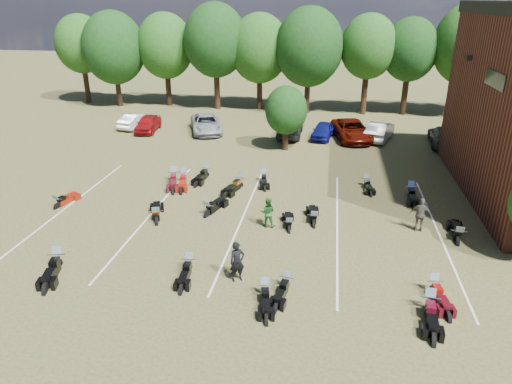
% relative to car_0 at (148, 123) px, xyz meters
% --- Properties ---
extents(ground, '(160.00, 160.00, 0.00)m').
position_rel_car_0_xyz_m(ground, '(14.48, -18.88, -0.71)').
color(ground, brown).
rests_on(ground, ground).
extents(car_0, '(2.09, 4.29, 1.41)m').
position_rel_car_0_xyz_m(car_0, '(0.00, 0.00, 0.00)').
color(car_0, maroon).
rests_on(car_0, ground).
extents(car_1, '(2.20, 4.18, 1.31)m').
position_rel_car_0_xyz_m(car_1, '(-1.52, 0.98, -0.05)').
color(car_1, silver).
rests_on(car_1, ground).
extents(car_2, '(4.21, 5.92, 1.50)m').
position_rel_car_0_xyz_m(car_2, '(5.15, 0.52, 0.04)').
color(car_2, '#959A9D').
rests_on(car_2, ground).
extents(car_3, '(1.99, 4.89, 1.42)m').
position_rel_car_0_xyz_m(car_3, '(12.50, 0.40, 0.00)').
color(car_3, black).
rests_on(car_3, ground).
extents(car_4, '(2.17, 4.07, 1.32)m').
position_rel_car_0_xyz_m(car_4, '(15.26, 0.30, -0.05)').
color(car_4, navy).
rests_on(car_4, ground).
extents(car_5, '(2.89, 4.85, 1.51)m').
position_rel_car_0_xyz_m(car_5, '(19.88, 0.59, 0.05)').
color(car_5, '#9E9E9A').
rests_on(car_5, ground).
extents(car_6, '(3.81, 6.10, 1.57)m').
position_rel_car_0_xyz_m(car_6, '(17.62, 0.34, 0.08)').
color(car_6, '#5F1005').
rests_on(car_6, ground).
extents(car_7, '(2.58, 5.42, 1.53)m').
position_rel_car_0_xyz_m(car_7, '(24.83, -0.18, 0.06)').
color(car_7, '#38393D').
rests_on(car_7, ground).
extents(person_black, '(0.77, 0.69, 1.76)m').
position_rel_car_0_xyz_m(person_black, '(12.38, -21.48, 0.17)').
color(person_black, black).
rests_on(person_black, ground).
extents(person_green, '(0.78, 0.61, 1.60)m').
position_rel_car_0_xyz_m(person_green, '(12.93, -16.46, 0.09)').
color(person_green, '#235D23').
rests_on(person_green, ground).
extents(person_grey, '(1.12, 0.69, 1.78)m').
position_rel_car_0_xyz_m(person_grey, '(20.52, -15.70, 0.19)').
color(person_grey, '#4E4A43').
rests_on(person_grey, ground).
extents(motorcycle_1, '(1.39, 2.56, 1.36)m').
position_rel_car_0_xyz_m(motorcycle_1, '(4.51, -21.81, -0.71)').
color(motorcycle_1, black).
rests_on(motorcycle_1, ground).
extents(motorcycle_2, '(0.86, 2.17, 1.18)m').
position_rel_car_0_xyz_m(motorcycle_2, '(10.19, -21.13, -0.71)').
color(motorcycle_2, black).
rests_on(motorcycle_2, ground).
extents(motorcycle_3, '(0.99, 2.13, 1.14)m').
position_rel_car_0_xyz_m(motorcycle_3, '(14.44, -21.78, -0.71)').
color(motorcycle_3, black).
rests_on(motorcycle_3, ground).
extents(motorcycle_4, '(1.02, 2.16, 1.16)m').
position_rel_car_0_xyz_m(motorcycle_4, '(13.67, -22.46, -0.71)').
color(motorcycle_4, black).
rests_on(motorcycle_4, ground).
extents(motorcycle_5, '(0.94, 2.41, 1.31)m').
position_rel_car_0_xyz_m(motorcycle_5, '(19.83, -22.37, -0.71)').
color(motorcycle_5, black).
rests_on(motorcycle_5, ground).
extents(motorcycle_6, '(0.98, 2.22, 1.20)m').
position_rel_car_0_xyz_m(motorcycle_6, '(20.23, -21.15, -0.71)').
color(motorcycle_6, '#3C080F').
rests_on(motorcycle_6, ground).
extents(motorcycle_7, '(1.14, 2.18, 1.16)m').
position_rel_car_0_xyz_m(motorcycle_7, '(1.03, -16.12, -0.71)').
color(motorcycle_7, maroon).
rests_on(motorcycle_7, ground).
extents(motorcycle_8, '(1.55, 2.56, 1.36)m').
position_rel_car_0_xyz_m(motorcycle_8, '(7.17, -17.01, -0.71)').
color(motorcycle_8, black).
rests_on(motorcycle_8, ground).
extents(motorcycle_9, '(1.40, 2.43, 1.29)m').
position_rel_car_0_xyz_m(motorcycle_9, '(9.58, -15.76, -0.71)').
color(motorcycle_9, black).
rests_on(motorcycle_9, ground).
extents(motorcycle_10, '(0.95, 2.10, 1.13)m').
position_rel_car_0_xyz_m(motorcycle_10, '(14.08, -16.81, -0.71)').
color(motorcycle_10, black).
rests_on(motorcycle_10, ground).
extents(motorcycle_11, '(0.97, 2.32, 1.26)m').
position_rel_car_0_xyz_m(motorcycle_11, '(15.27, -16.01, -0.71)').
color(motorcycle_11, black).
rests_on(motorcycle_11, ground).
extents(motorcycle_13, '(1.02, 2.43, 1.31)m').
position_rel_car_0_xyz_m(motorcycle_13, '(22.15, -16.71, -0.71)').
color(motorcycle_13, black).
rests_on(motorcycle_13, ground).
extents(motorcycle_14, '(1.50, 2.64, 1.40)m').
position_rel_car_0_xyz_m(motorcycle_14, '(6.18, -11.32, -0.71)').
color(motorcycle_14, '#4A0A13').
rests_on(motorcycle_14, ground).
extents(motorcycle_15, '(1.21, 2.50, 1.34)m').
position_rel_car_0_xyz_m(motorcycle_15, '(6.87, -11.31, -0.71)').
color(motorcycle_15, maroon).
rests_on(motorcycle_15, ground).
extents(motorcycle_16, '(1.01, 2.42, 1.31)m').
position_rel_car_0_xyz_m(motorcycle_16, '(7.98, -10.13, -0.71)').
color(motorcycle_16, black).
rests_on(motorcycle_16, ground).
extents(motorcycle_17, '(1.44, 2.51, 1.34)m').
position_rel_car_0_xyz_m(motorcycle_17, '(10.51, -11.55, -0.71)').
color(motorcycle_17, black).
rests_on(motorcycle_17, ground).
extents(motorcycle_18, '(1.04, 2.14, 1.15)m').
position_rel_car_0_xyz_m(motorcycle_18, '(11.81, -10.30, -0.71)').
color(motorcycle_18, black).
rests_on(motorcycle_18, ground).
extents(motorcycle_19, '(0.91, 2.08, 1.12)m').
position_rel_car_0_xyz_m(motorcycle_19, '(18.23, -10.11, -0.71)').
color(motorcycle_19, black).
rests_on(motorcycle_19, ground).
extents(motorcycle_20, '(0.78, 2.35, 1.30)m').
position_rel_car_0_xyz_m(motorcycle_20, '(20.72, -11.27, -0.71)').
color(motorcycle_20, black).
rests_on(motorcycle_20, ground).
extents(tree_line, '(56.00, 6.00, 9.79)m').
position_rel_car_0_xyz_m(tree_line, '(13.48, 10.12, 5.61)').
color(tree_line, black).
rests_on(tree_line, ground).
extents(young_tree_midfield, '(3.20, 3.20, 4.70)m').
position_rel_car_0_xyz_m(young_tree_midfield, '(12.48, -3.38, 2.39)').
color(young_tree_midfield, black).
rests_on(young_tree_midfield, ground).
extents(parking_lines, '(20.10, 14.00, 0.01)m').
position_rel_car_0_xyz_m(parking_lines, '(11.48, -15.88, -0.70)').
color(parking_lines, silver).
rests_on(parking_lines, ground).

